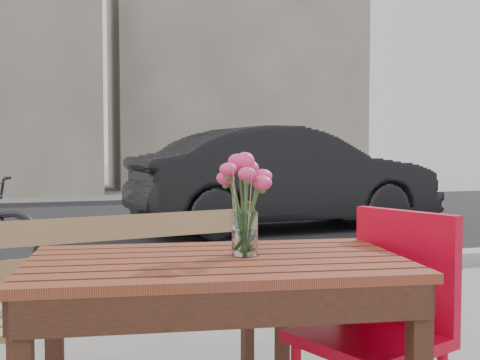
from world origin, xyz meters
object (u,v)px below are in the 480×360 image
object	(u,v)px
red_chair	(384,317)
parked_car	(285,179)
main_vase	(245,191)
main_table	(217,296)

from	to	relation	value
red_chair	parked_car	distance (m)	5.98
main_vase	main_table	bearing A→B (deg)	-168.21
main_table	parked_car	size ratio (longest dim) A/B	0.31
red_chair	main_vase	size ratio (longest dim) A/B	2.57
main_table	parked_car	world-z (taller)	parked_car
parked_car	red_chair	bearing A→B (deg)	156.62
main_table	parked_car	bearing A→B (deg)	74.27
main_vase	red_chair	bearing A→B (deg)	-5.61
parked_car	main_table	bearing A→B (deg)	151.34
main_table	parked_car	distance (m)	6.18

